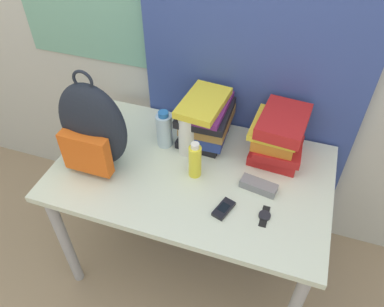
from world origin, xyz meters
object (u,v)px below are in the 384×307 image
backpack (93,128)px  cell_phone (224,209)px  sunglasses_case (259,186)px  book_stack_center (278,136)px  sports_bottle (187,134)px  wristwatch (265,216)px  water_bottle (164,130)px  book_stack_left (206,119)px  sunscreen_bottle (195,161)px

backpack → cell_phone: backpack is taller
sunglasses_case → book_stack_center: bearing=82.4°
book_stack_center → cell_phone: (-0.14, -0.38, -0.10)m
sports_bottle → wristwatch: 0.49m
water_bottle → cell_phone: size_ratio=1.66×
water_bottle → wristwatch: water_bottle is taller
book_stack_center → sunglasses_case: book_stack_center is taller
backpack → book_stack_left: size_ratio=1.55×
water_bottle → backpack: bearing=-137.7°
water_bottle → book_stack_center: bearing=10.0°
cell_phone → book_stack_left: bearing=116.9°
wristwatch → cell_phone: bearing=-172.8°
book_stack_left → wristwatch: size_ratio=2.90×
sports_bottle → cell_phone: bearing=-48.1°
book_stack_center → cell_phone: size_ratio=2.50×
sports_bottle → cell_phone: (0.25, -0.27, -0.10)m
sports_bottle → sunscreen_bottle: size_ratio=1.29×
book_stack_left → sunglasses_case: book_stack_left is taller
sports_bottle → sunscreen_bottle: sports_bottle is taller
sunglasses_case → backpack: bearing=-174.3°
sunglasses_case → wristwatch: 0.14m
sports_bottle → sunscreen_bottle: (0.08, -0.12, -0.02)m
sports_bottle → sunscreen_bottle: 0.15m
book_stack_center → wristwatch: book_stack_center is taller
book_stack_left → water_bottle: book_stack_left is taller
wristwatch → backpack: bearing=175.2°
sunscreen_bottle → book_stack_left: bearing=96.0°
book_stack_center → wristwatch: size_ratio=2.72×
backpack → wristwatch: 0.77m
book_stack_left → sunglasses_case: size_ratio=1.89×
book_stack_left → book_stack_center: book_stack_left is taller
sunscreen_bottle → wristwatch: size_ratio=1.70×
book_stack_left → cell_phone: size_ratio=2.67×
sports_bottle → cell_phone: 0.38m
backpack → book_stack_center: 0.78m
book_stack_center → wristwatch: 0.37m
backpack → wristwatch: (0.74, -0.06, -0.19)m
book_stack_left → wristwatch: book_stack_left is taller
water_bottle → sunglasses_case: (0.47, -0.14, -0.07)m
sunscreen_bottle → water_bottle: bearing=144.0°
book_stack_center → cell_phone: book_stack_center is taller
book_stack_left → wristwatch: bearing=-45.7°
backpack → sunscreen_bottle: size_ratio=2.64×
sports_bottle → sunglasses_case: sports_bottle is taller
water_bottle → sports_bottle: (0.11, -0.02, 0.02)m
water_bottle → sunglasses_case: water_bottle is taller
book_stack_left → cell_phone: 0.44m
water_bottle → sports_bottle: size_ratio=0.82×
water_bottle → sunscreen_bottle: (0.19, -0.14, -0.01)m
cell_phone → sunscreen_bottle: bearing=138.4°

